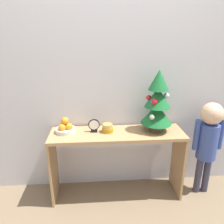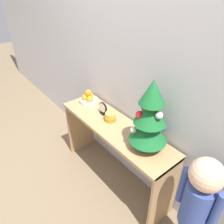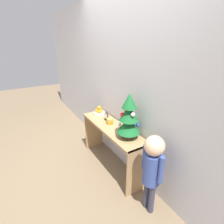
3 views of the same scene
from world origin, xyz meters
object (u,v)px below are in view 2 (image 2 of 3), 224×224
(desk_clock, at_px, (103,108))
(child_figure, at_px, (198,199))
(fruit_bowl, at_px, (89,99))
(mini_tree, at_px, (150,118))
(singing_bowl, at_px, (110,117))

(desk_clock, distance_m, child_figure, 1.11)
(fruit_bowl, bearing_deg, child_figure, -3.35)
(mini_tree, bearing_deg, fruit_bowl, 178.22)
(mini_tree, distance_m, desk_clock, 0.63)
(fruit_bowl, height_order, singing_bowl, fruit_bowl)
(fruit_bowl, relative_size, desk_clock, 1.50)
(mini_tree, height_order, desk_clock, mini_tree)
(fruit_bowl, distance_m, singing_bowl, 0.40)
(fruit_bowl, xyz_separation_m, singing_bowl, (0.40, -0.03, -0.01))
(singing_bowl, distance_m, desk_clock, 0.13)
(singing_bowl, xyz_separation_m, desk_clock, (-0.13, 0.01, 0.02))
(singing_bowl, bearing_deg, fruit_bowl, 175.87)
(fruit_bowl, bearing_deg, desk_clock, -3.44)
(desk_clock, xyz_separation_m, child_figure, (1.10, -0.06, -0.12))
(singing_bowl, height_order, desk_clock, desk_clock)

